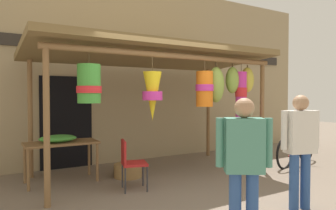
{
  "coord_description": "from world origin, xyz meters",
  "views": [
    {
      "loc": [
        -2.61,
        -4.23,
        1.58
      ],
      "look_at": [
        0.64,
        1.22,
        1.39
      ],
      "focal_mm": 32.85,
      "sensor_mm": 36.0,
      "label": 1
    }
  ],
  "objects_px": {
    "flower_heap_on_table": "(59,138)",
    "vendor_in_orange": "(244,159)",
    "parked_bicycle": "(296,150)",
    "customer_foreground": "(300,142)",
    "display_table": "(61,147)",
    "wicker_basket_spare": "(128,170)",
    "folding_chair": "(130,160)"
  },
  "relations": [
    {
      "from": "vendor_in_orange",
      "to": "customer_foreground",
      "type": "relative_size",
      "value": 0.98
    },
    {
      "from": "folding_chair",
      "to": "customer_foreground",
      "type": "relative_size",
      "value": 0.53
    },
    {
      "from": "display_table",
      "to": "folding_chair",
      "type": "bearing_deg",
      "value": -50.17
    },
    {
      "from": "folding_chair",
      "to": "vendor_in_orange",
      "type": "distance_m",
      "value": 2.39
    },
    {
      "from": "folding_chair",
      "to": "parked_bicycle",
      "type": "distance_m",
      "value": 4.01
    },
    {
      "from": "flower_heap_on_table",
      "to": "vendor_in_orange",
      "type": "bearing_deg",
      "value": -70.42
    },
    {
      "from": "folding_chair",
      "to": "customer_foreground",
      "type": "bearing_deg",
      "value": -50.03
    },
    {
      "from": "flower_heap_on_table",
      "to": "parked_bicycle",
      "type": "relative_size",
      "value": 0.38
    },
    {
      "from": "vendor_in_orange",
      "to": "customer_foreground",
      "type": "bearing_deg",
      "value": 13.64
    },
    {
      "from": "parked_bicycle",
      "to": "folding_chair",
      "type": "bearing_deg",
      "value": 176.88
    },
    {
      "from": "display_table",
      "to": "vendor_in_orange",
      "type": "bearing_deg",
      "value": -71.08
    },
    {
      "from": "flower_heap_on_table",
      "to": "folding_chair",
      "type": "relative_size",
      "value": 0.78
    },
    {
      "from": "wicker_basket_spare",
      "to": "parked_bicycle",
      "type": "xyz_separation_m",
      "value": [
        3.7,
        -1.0,
        0.22
      ]
    },
    {
      "from": "flower_heap_on_table",
      "to": "parked_bicycle",
      "type": "bearing_deg",
      "value": -14.54
    },
    {
      "from": "parked_bicycle",
      "to": "vendor_in_orange",
      "type": "bearing_deg",
      "value": -150.28
    },
    {
      "from": "flower_heap_on_table",
      "to": "folding_chair",
      "type": "bearing_deg",
      "value": -48.8
    },
    {
      "from": "vendor_in_orange",
      "to": "folding_chair",
      "type": "bearing_deg",
      "value": 96.86
    },
    {
      "from": "vendor_in_orange",
      "to": "customer_foreground",
      "type": "distance_m",
      "value": 1.44
    },
    {
      "from": "folding_chair",
      "to": "wicker_basket_spare",
      "type": "height_order",
      "value": "folding_chair"
    },
    {
      "from": "display_table",
      "to": "flower_heap_on_table",
      "type": "distance_m",
      "value": 0.16
    },
    {
      "from": "customer_foreground",
      "to": "flower_heap_on_table",
      "type": "bearing_deg",
      "value": 130.4
    },
    {
      "from": "flower_heap_on_table",
      "to": "wicker_basket_spare",
      "type": "height_order",
      "value": "flower_heap_on_table"
    },
    {
      "from": "customer_foreground",
      "to": "wicker_basket_spare",
      "type": "bearing_deg",
      "value": 116.34
    },
    {
      "from": "wicker_basket_spare",
      "to": "display_table",
      "type": "bearing_deg",
      "value": 166.84
    },
    {
      "from": "display_table",
      "to": "parked_bicycle",
      "type": "xyz_separation_m",
      "value": [
        4.89,
        -1.28,
        -0.3
      ]
    },
    {
      "from": "display_table",
      "to": "parked_bicycle",
      "type": "distance_m",
      "value": 5.06
    },
    {
      "from": "flower_heap_on_table",
      "to": "vendor_in_orange",
      "type": "relative_size",
      "value": 0.42
    },
    {
      "from": "parked_bicycle",
      "to": "customer_foreground",
      "type": "height_order",
      "value": "customer_foreground"
    },
    {
      "from": "vendor_in_orange",
      "to": "display_table",
      "type": "bearing_deg",
      "value": 108.92
    },
    {
      "from": "wicker_basket_spare",
      "to": "customer_foreground",
      "type": "bearing_deg",
      "value": -63.66
    },
    {
      "from": "folding_chair",
      "to": "display_table",
      "type": "bearing_deg",
      "value": 129.83
    },
    {
      "from": "display_table",
      "to": "wicker_basket_spare",
      "type": "distance_m",
      "value": 1.32
    }
  ]
}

